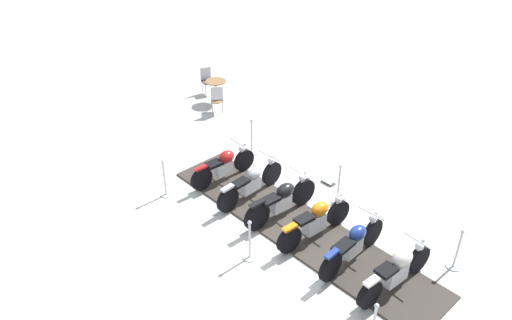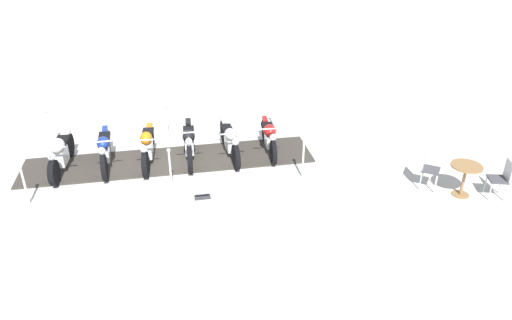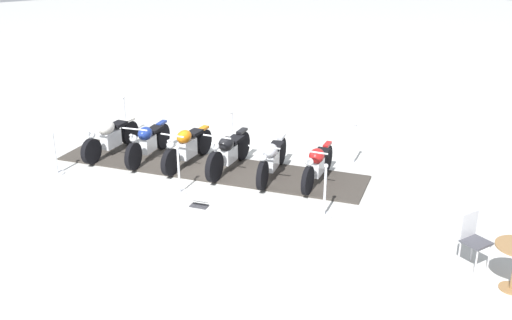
# 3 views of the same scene
# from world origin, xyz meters

# --- Properties ---
(ground_plane) EXTENTS (80.00, 80.00, 0.00)m
(ground_plane) POSITION_xyz_m (0.00, 0.00, 0.00)
(ground_plane) COLOR silver
(display_platform) EXTENTS (7.21, 5.46, 0.05)m
(display_platform) POSITION_xyz_m (0.00, 0.00, 0.02)
(display_platform) COLOR #38332D
(display_platform) RESTS_ON ground_plane
(motorcycle_cream) EXTENTS (1.19, 1.98, 0.93)m
(motorcycle_cream) POSITION_xyz_m (2.24, 1.51, 0.52)
(motorcycle_cream) COLOR black
(motorcycle_cream) RESTS_ON display_platform
(motorcycle_navy) EXTENTS (1.37, 1.86, 0.98)m
(motorcycle_navy) POSITION_xyz_m (1.34, 0.91, 0.51)
(motorcycle_navy) COLOR black
(motorcycle_navy) RESTS_ON display_platform
(motorcycle_copper) EXTENTS (1.17, 1.99, 0.95)m
(motorcycle_copper) POSITION_xyz_m (0.44, 0.32, 0.51)
(motorcycle_copper) COLOR black
(motorcycle_copper) RESTS_ON display_platform
(motorcycle_black) EXTENTS (1.22, 1.98, 1.03)m
(motorcycle_black) POSITION_xyz_m (-0.47, -0.27, 0.52)
(motorcycle_black) COLOR black
(motorcycle_black) RESTS_ON display_platform
(motorcycle_chrome) EXTENTS (1.44, 1.89, 0.96)m
(motorcycle_chrome) POSITION_xyz_m (-1.38, -0.86, 0.49)
(motorcycle_chrome) COLOR black
(motorcycle_chrome) RESTS_ON display_platform
(motorcycle_maroon) EXTENTS (1.16, 1.83, 0.94)m
(motorcycle_maroon) POSITION_xyz_m (-2.28, -1.44, 0.51)
(motorcycle_maroon) COLOR black
(motorcycle_maroon) RESTS_ON display_platform
(stanchion_left_mid) EXTENTS (0.32, 0.32, 1.03)m
(stanchion_left_mid) POSITION_xyz_m (0.83, -1.27, 0.34)
(stanchion_left_mid) COLOR silver
(stanchion_left_mid) RESTS_ON ground_plane
(stanchion_left_rear) EXTENTS (0.31, 0.31, 1.07)m
(stanchion_left_rear) POSITION_xyz_m (-1.87, -3.04, 0.36)
(stanchion_left_rear) COLOR silver
(stanchion_left_rear) RESTS_ON ground_plane
(stanchion_right_front) EXTENTS (0.33, 0.33, 1.02)m
(stanchion_right_front) POSITION_xyz_m (1.87, 3.04, 0.32)
(stanchion_right_front) COLOR silver
(stanchion_right_front) RESTS_ON ground_plane
(stanchion_left_front) EXTENTS (0.32, 0.32, 1.13)m
(stanchion_left_front) POSITION_xyz_m (3.53, 0.49, 0.37)
(stanchion_left_front) COLOR silver
(stanchion_left_front) RESTS_ON ground_plane
(stanchion_right_rear) EXTENTS (0.36, 0.36, 1.13)m
(stanchion_right_rear) POSITION_xyz_m (-3.53, -0.49, 0.34)
(stanchion_right_rear) COLOR silver
(stanchion_right_rear) RESTS_ON ground_plane
(stanchion_right_mid) EXTENTS (0.32, 0.32, 1.12)m
(stanchion_right_mid) POSITION_xyz_m (-0.83, 1.27, 0.37)
(stanchion_right_mid) COLOR silver
(stanchion_right_mid) RESTS_ON ground_plane
(info_placard) EXTENTS (0.42, 0.37, 0.20)m
(info_placard) POSITION_xyz_m (-1.66, 1.29, 0.06)
(info_placard) COLOR #333338
(info_placard) RESTS_ON ground_plane
(cafe_chair_across_table) EXTENTS (0.43, 0.43, 0.97)m
(cafe_chair_across_table) POSITION_xyz_m (-6.41, -1.19, 0.56)
(cafe_chair_across_table) COLOR #B7B7BC
(cafe_chair_across_table) RESTS_ON ground_plane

